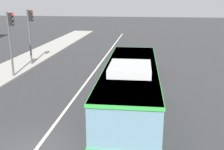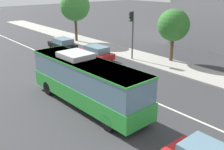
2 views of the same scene
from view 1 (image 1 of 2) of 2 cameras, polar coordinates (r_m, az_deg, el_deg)
The scene contains 4 objects.
transit_bus at distance 13.11m, azimuth 4.03°, elevation -3.49°, with size 10.06×2.75×3.46m.
sedan_red_ahead at distance 22.41m, azimuth 6.14°, elevation 2.03°, with size 4.51×1.83×1.46m.
traffic_light_mid_block at distance 25.77m, azimuth -17.22°, elevation 9.71°, with size 0.33×0.62×5.20m.
traffic_light_far_corner at distance 22.20m, azimuth -20.98°, elevation 8.38°, with size 0.33×0.62×5.20m.
Camera 1 is at (-9.09, -4.59, 6.28)m, focal length 42.36 mm.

